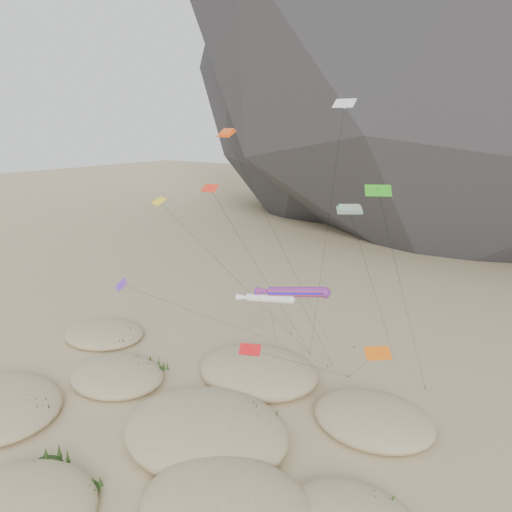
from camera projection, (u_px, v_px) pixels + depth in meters
The scene contains 9 objects.
ground at pixel (172, 442), 44.05m from camera, with size 500.00×500.00×0.00m, color #CCB789.
dunes at pixel (176, 419), 46.39m from camera, with size 50.92×36.56×3.52m.
dune_grass at pixel (183, 410), 47.55m from camera, with size 42.33×25.95×1.52m.
kite_stakes at pixel (318, 354), 60.52m from camera, with size 22.04×7.47×0.30m.
rainbow_tube_kite at pixel (294, 292), 48.87m from camera, with size 7.47×9.86×12.12m.
white_tube_kite at pixel (266, 299), 49.69m from camera, with size 8.48×11.70×11.00m.
orange_parafoil at pixel (228, 136), 53.85m from camera, with size 9.54×11.30×26.77m.
multi_parafoil at pixel (350, 212), 44.09m from camera, with size 2.37×14.08×20.39m.
delta_kites at pixel (252, 243), 47.45m from camera, with size 32.37×17.82×29.36m.
Camera 1 is at (28.03, -27.14, 27.29)m, focal length 35.00 mm.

